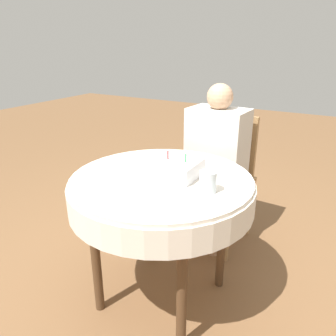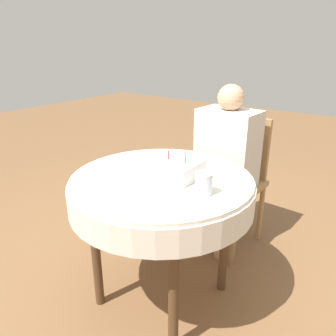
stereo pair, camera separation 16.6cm
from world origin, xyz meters
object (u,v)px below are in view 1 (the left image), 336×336
at_px(person, 216,151).
at_px(birthday_cake, 177,168).
at_px(chair, 220,173).
at_px(drinking_glass, 208,182).

relative_size(person, birthday_cake, 5.21).
xyz_separation_m(chair, birthday_cake, (0.04, -0.75, 0.30)).
bearing_deg(chair, person, -90.00).
height_order(birthday_cake, drinking_glass, birthday_cake).
distance_m(person, drinking_glass, 0.81).
relative_size(person, drinking_glass, 11.55).
relative_size(chair, drinking_glass, 9.19).
xyz_separation_m(birthday_cake, drinking_glass, (0.22, -0.10, 0.01)).
relative_size(chair, person, 0.80).
height_order(person, birthday_cake, person).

